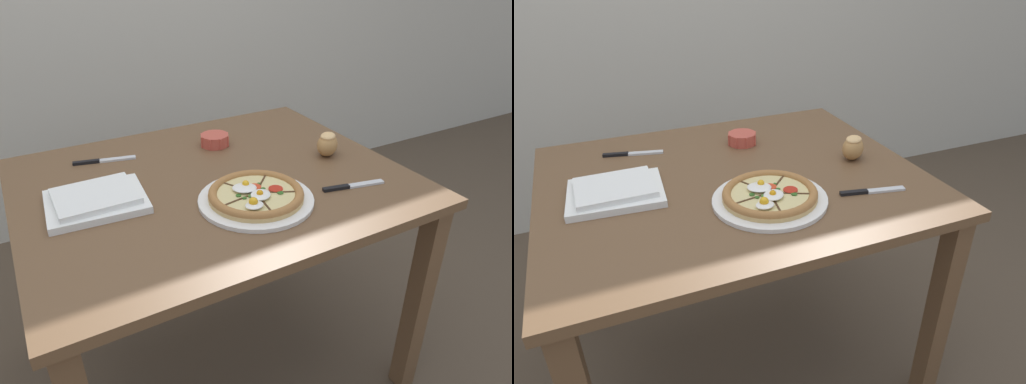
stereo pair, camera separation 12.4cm
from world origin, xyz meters
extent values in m
plane|color=brown|center=(0.00, 0.00, 0.00)|extent=(12.00, 12.00, 0.00)
cube|color=brown|center=(0.00, 0.00, 0.75)|extent=(1.12, 0.93, 0.03)
cube|color=brown|center=(0.51, -0.42, 0.37)|extent=(0.06, 0.06, 0.73)
cube|color=brown|center=(-0.51, 0.42, 0.37)|extent=(0.06, 0.06, 0.73)
cube|color=brown|center=(0.51, 0.42, 0.37)|extent=(0.06, 0.06, 0.73)
cylinder|color=white|center=(0.04, -0.19, 0.77)|extent=(0.32, 0.32, 0.01)
cylinder|color=tan|center=(0.04, -0.19, 0.78)|extent=(0.26, 0.26, 0.01)
cylinder|color=#E0CC84|center=(0.04, -0.19, 0.79)|extent=(0.22, 0.22, 0.00)
torus|color=#A36B38|center=(0.04, -0.19, 0.79)|extent=(0.26, 0.26, 0.02)
cube|color=#472D19|center=(0.08, -0.15, 0.79)|extent=(0.08, 0.08, 0.00)
cube|color=#472D19|center=(0.02, -0.14, 0.79)|extent=(0.06, 0.10, 0.00)
cube|color=#472D19|center=(-0.01, -0.20, 0.79)|extent=(0.11, 0.02, 0.00)
cube|color=#472D19|center=(0.03, -0.24, 0.79)|extent=(0.02, 0.11, 0.00)
cube|color=#472D19|center=(0.09, -0.21, 0.79)|extent=(0.10, 0.05, 0.00)
cylinder|color=red|center=(0.03, -0.15, 0.79)|extent=(0.04, 0.04, 0.00)
cylinder|color=red|center=(0.10, -0.20, 0.79)|extent=(0.04, 0.04, 0.00)
cylinder|color=red|center=(0.05, -0.16, 0.79)|extent=(0.04, 0.04, 0.00)
ellipsoid|color=white|center=(0.04, -0.21, 0.80)|extent=(0.08, 0.08, 0.01)
sphere|color=orange|center=(0.04, -0.21, 0.80)|extent=(0.02, 0.02, 0.02)
ellipsoid|color=white|center=(0.02, -0.16, 0.80)|extent=(0.09, 0.08, 0.01)
sphere|color=#F4AD1E|center=(0.03, -0.15, 0.80)|extent=(0.02, 0.02, 0.02)
ellipsoid|color=white|center=(0.00, -0.25, 0.80)|extent=(0.05, 0.05, 0.01)
sphere|color=#F4AD1E|center=(0.00, -0.25, 0.80)|extent=(0.02, 0.02, 0.02)
cylinder|color=#2D5B1E|center=(0.00, -0.20, 0.79)|extent=(0.01, 0.01, 0.00)
cylinder|color=#2D5B1E|center=(0.07, -0.18, 0.79)|extent=(0.01, 0.01, 0.00)
cylinder|color=#477A2D|center=(0.05, -0.18, 0.79)|extent=(0.01, 0.01, 0.00)
cylinder|color=#2D5B1E|center=(0.07, -0.15, 0.79)|extent=(0.01, 0.01, 0.00)
cylinder|color=#2D5B1E|center=(0.10, -0.22, 0.79)|extent=(0.02, 0.02, 0.00)
cylinder|color=#477A2D|center=(0.02, -0.20, 0.79)|extent=(0.01, 0.01, 0.00)
cylinder|color=#386B23|center=(0.02, -0.17, 0.79)|extent=(0.01, 0.01, 0.00)
cylinder|color=#2D5B1E|center=(-0.01, -0.18, 0.79)|extent=(0.02, 0.02, 0.00)
cylinder|color=#477A2D|center=(0.06, -0.20, 0.79)|extent=(0.02, 0.02, 0.00)
cylinder|color=#C64C3D|center=(0.11, 0.23, 0.78)|extent=(0.10, 0.10, 0.04)
cylinder|color=beige|center=(0.11, 0.23, 0.79)|extent=(0.08, 0.08, 0.02)
cylinder|color=#C64C3D|center=(0.16, 0.23, 0.78)|extent=(0.01, 0.01, 0.04)
cylinder|color=#C64C3D|center=(0.15, 0.26, 0.78)|extent=(0.01, 0.01, 0.04)
cylinder|color=#C64C3D|center=(0.11, 0.28, 0.78)|extent=(0.01, 0.01, 0.04)
cylinder|color=#C64C3D|center=(0.08, 0.26, 0.78)|extent=(0.01, 0.01, 0.04)
cylinder|color=#C64C3D|center=(0.06, 0.23, 0.78)|extent=(0.01, 0.01, 0.04)
cylinder|color=#C64C3D|center=(0.08, 0.19, 0.78)|extent=(0.01, 0.01, 0.04)
cylinder|color=#C64C3D|center=(0.11, 0.18, 0.78)|extent=(0.01, 0.01, 0.04)
cylinder|color=#C64C3D|center=(0.15, 0.19, 0.78)|extent=(0.01, 0.01, 0.04)
cube|color=white|center=(-0.34, 0.01, 0.77)|extent=(0.27, 0.24, 0.02)
cube|color=white|center=(-0.34, 0.01, 0.79)|extent=(0.21, 0.18, 0.02)
ellipsoid|color=#B27F47|center=(0.40, -0.03, 0.80)|extent=(0.11, 0.10, 0.07)
ellipsoid|color=#EAB775|center=(0.40, -0.03, 0.83)|extent=(0.08, 0.07, 0.02)
cube|color=silver|center=(0.37, -0.26, 0.77)|extent=(0.11, 0.04, 0.01)
cube|color=black|center=(0.28, -0.24, 0.77)|extent=(0.08, 0.03, 0.01)
cube|color=silver|center=(-0.22, 0.27, 0.77)|extent=(0.12, 0.04, 0.01)
cube|color=black|center=(-0.31, 0.29, 0.77)|extent=(0.08, 0.03, 0.01)
camera|label=1|loc=(-0.49, -1.13, 1.39)|focal=32.00mm
camera|label=2|loc=(-0.38, -1.19, 1.39)|focal=32.00mm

